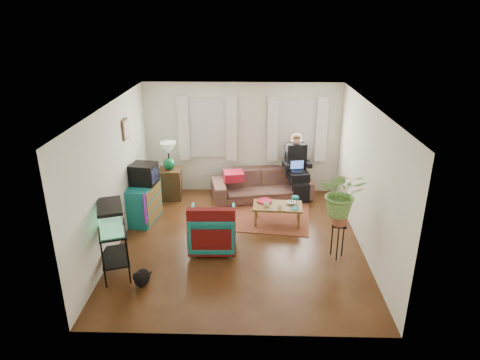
{
  "coord_description": "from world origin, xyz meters",
  "views": [
    {
      "loc": [
        0.2,
        -7.09,
        4.09
      ],
      "look_at": [
        0.0,
        0.4,
        1.1
      ],
      "focal_mm": 32.0,
      "sensor_mm": 36.0,
      "label": 1
    }
  ],
  "objects_px": {
    "sofa": "(262,180)",
    "coffee_table": "(277,214)",
    "armchair": "(213,228)",
    "aquarium_stand": "(115,252)",
    "dresser": "(144,203)",
    "side_table": "(170,184)",
    "plant_stand": "(337,241)"
  },
  "relations": [
    {
      "from": "side_table",
      "to": "armchair",
      "type": "bearing_deg",
      "value": -62.25
    },
    {
      "from": "sofa",
      "to": "plant_stand",
      "type": "bearing_deg",
      "value": -74.23
    },
    {
      "from": "sofa",
      "to": "aquarium_stand",
      "type": "distance_m",
      "value": 4.0
    },
    {
      "from": "coffee_table",
      "to": "aquarium_stand",
      "type": "bearing_deg",
      "value": -141.66
    },
    {
      "from": "dresser",
      "to": "coffee_table",
      "type": "distance_m",
      "value": 2.75
    },
    {
      "from": "dresser",
      "to": "plant_stand",
      "type": "bearing_deg",
      "value": -10.46
    },
    {
      "from": "dresser",
      "to": "aquarium_stand",
      "type": "relative_size",
      "value": 1.06
    },
    {
      "from": "side_table",
      "to": "dresser",
      "type": "xyz_separation_m",
      "value": [
        -0.34,
        -1.16,
        0.04
      ]
    },
    {
      "from": "aquarium_stand",
      "to": "coffee_table",
      "type": "bearing_deg",
      "value": 15.02
    },
    {
      "from": "aquarium_stand",
      "to": "armchair",
      "type": "height_order",
      "value": "aquarium_stand"
    },
    {
      "from": "dresser",
      "to": "side_table",
      "type": "bearing_deg",
      "value": 82.72
    },
    {
      "from": "sofa",
      "to": "side_table",
      "type": "relative_size",
      "value": 3.19
    },
    {
      "from": "aquarium_stand",
      "to": "armchair",
      "type": "bearing_deg",
      "value": 10.69
    },
    {
      "from": "side_table",
      "to": "plant_stand",
      "type": "bearing_deg",
      "value": -36.24
    },
    {
      "from": "aquarium_stand",
      "to": "sofa",
      "type": "bearing_deg",
      "value": 32.69
    },
    {
      "from": "sofa",
      "to": "coffee_table",
      "type": "xyz_separation_m",
      "value": [
        0.3,
        -1.27,
        -0.24
      ]
    },
    {
      "from": "sofa",
      "to": "dresser",
      "type": "relative_size",
      "value": 2.57
    },
    {
      "from": "dresser",
      "to": "coffee_table",
      "type": "xyz_separation_m",
      "value": [
        2.74,
        -0.06,
        -0.19
      ]
    },
    {
      "from": "sofa",
      "to": "coffee_table",
      "type": "distance_m",
      "value": 1.33
    },
    {
      "from": "aquarium_stand",
      "to": "armchair",
      "type": "distance_m",
      "value": 1.76
    },
    {
      "from": "coffee_table",
      "to": "dresser",
      "type": "bearing_deg",
      "value": -177.41
    },
    {
      "from": "sofa",
      "to": "armchair",
      "type": "xyz_separation_m",
      "value": [
        -0.94,
        -2.28,
        -0.03
      ]
    },
    {
      "from": "armchair",
      "to": "plant_stand",
      "type": "bearing_deg",
      "value": 171.95
    },
    {
      "from": "coffee_table",
      "to": "plant_stand",
      "type": "height_order",
      "value": "plant_stand"
    },
    {
      "from": "armchair",
      "to": "coffee_table",
      "type": "bearing_deg",
      "value": -142.2
    },
    {
      "from": "sofa",
      "to": "aquarium_stand",
      "type": "relative_size",
      "value": 2.71
    },
    {
      "from": "dresser",
      "to": "aquarium_stand",
      "type": "bearing_deg",
      "value": -81.2
    },
    {
      "from": "sofa",
      "to": "armchair",
      "type": "height_order",
      "value": "sofa"
    },
    {
      "from": "sofa",
      "to": "plant_stand",
      "type": "distance_m",
      "value": 2.84
    },
    {
      "from": "aquarium_stand",
      "to": "side_table",
      "type": "bearing_deg",
      "value": 64.1
    },
    {
      "from": "armchair",
      "to": "coffee_table",
      "type": "distance_m",
      "value": 1.61
    },
    {
      "from": "plant_stand",
      "to": "aquarium_stand",
      "type": "bearing_deg",
      "value": -170.44
    }
  ]
}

